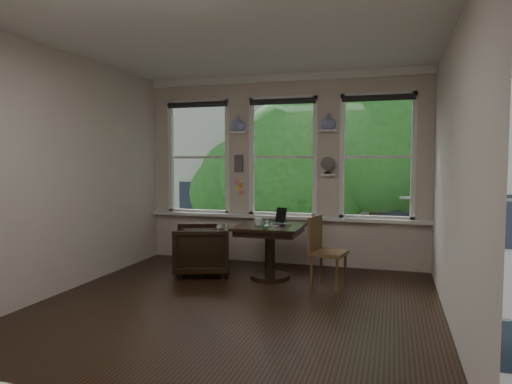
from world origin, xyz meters
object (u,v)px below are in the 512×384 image
(laptop, at_px, (279,225))
(armchair_left, at_px, (201,250))
(table, at_px, (270,252))
(side_chair_right, at_px, (329,252))
(mug, at_px, (258,222))

(laptop, bearing_deg, armchair_left, -155.82)
(laptop, bearing_deg, table, -152.65)
(armchair_left, relative_size, side_chair_right, 0.86)
(side_chair_right, relative_size, laptop, 2.75)
(armchair_left, bearing_deg, laptop, 73.35)
(armchair_left, relative_size, mug, 7.15)
(table, bearing_deg, armchair_left, -176.60)
(armchair_left, bearing_deg, table, 72.98)
(laptop, relative_size, mug, 3.03)
(table, xyz_separation_m, laptop, (0.12, 0.01, 0.39))
(table, relative_size, mug, 8.16)
(armchair_left, bearing_deg, side_chair_right, 65.01)
(side_chair_right, xyz_separation_m, mug, (-1.00, 0.15, 0.34))
(table, xyz_separation_m, mug, (-0.15, -0.06, 0.43))
(table, bearing_deg, mug, -159.64)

